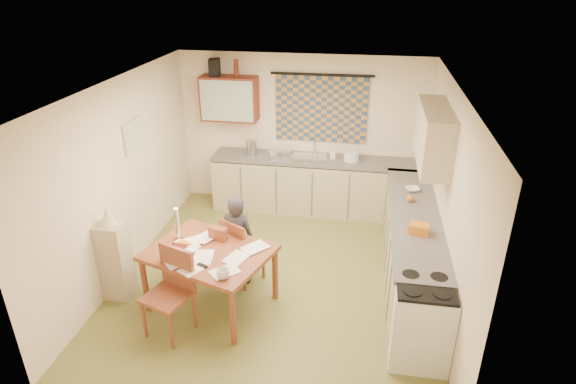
% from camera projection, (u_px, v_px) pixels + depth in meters
% --- Properties ---
extents(floor, '(4.00, 4.50, 0.02)m').
position_uv_depth(floor, '(278.00, 276.00, 6.37)').
color(floor, olive).
rests_on(floor, ground).
extents(ceiling, '(4.00, 4.50, 0.02)m').
position_uv_depth(ceiling, '(275.00, 86.00, 5.29)').
color(ceiling, white).
rests_on(ceiling, floor).
extents(wall_back, '(4.00, 0.02, 2.50)m').
position_uv_depth(wall_back, '(302.00, 132.00, 7.84)').
color(wall_back, '#F6E2C8').
rests_on(wall_back, floor).
extents(wall_front, '(4.00, 0.02, 2.50)m').
position_uv_depth(wall_front, '(223.00, 308.00, 3.81)').
color(wall_front, '#F6E2C8').
rests_on(wall_front, floor).
extents(wall_left, '(0.02, 4.50, 2.50)m').
position_uv_depth(wall_left, '(122.00, 178.00, 6.13)').
color(wall_left, '#F6E2C8').
rests_on(wall_left, floor).
extents(wall_right, '(0.02, 4.50, 2.50)m').
position_uv_depth(wall_right, '(448.00, 202.00, 5.53)').
color(wall_right, '#F6E2C8').
rests_on(wall_right, floor).
extents(window_blind, '(1.45, 0.03, 1.05)m').
position_uv_depth(window_blind, '(321.00, 109.00, 7.59)').
color(window_blind, navy).
rests_on(window_blind, wall_back).
extents(curtain_rod, '(1.60, 0.04, 0.04)m').
position_uv_depth(curtain_rod, '(322.00, 75.00, 7.34)').
color(curtain_rod, black).
rests_on(curtain_rod, wall_back).
extents(wall_cabinet, '(0.90, 0.34, 0.70)m').
position_uv_depth(wall_cabinet, '(230.00, 98.00, 7.62)').
color(wall_cabinet, '#5F1E13').
rests_on(wall_cabinet, wall_back).
extents(wall_cabinet_glass, '(0.84, 0.02, 0.64)m').
position_uv_depth(wall_cabinet_glass, '(227.00, 101.00, 7.47)').
color(wall_cabinet_glass, '#99B2A5').
rests_on(wall_cabinet_glass, wall_back).
extents(upper_cabinet_right, '(0.34, 1.30, 0.70)m').
position_uv_depth(upper_cabinet_right, '(434.00, 136.00, 5.79)').
color(upper_cabinet_right, tan).
rests_on(upper_cabinet_right, wall_right).
extents(framed_print, '(0.04, 0.50, 0.40)m').
position_uv_depth(framed_print, '(134.00, 135.00, 6.29)').
color(framed_print, beige).
rests_on(framed_print, wall_left).
extents(print_canvas, '(0.01, 0.42, 0.32)m').
position_uv_depth(print_canvas, '(136.00, 135.00, 6.28)').
color(print_canvas, white).
rests_on(print_canvas, wall_left).
extents(counter_back, '(3.30, 0.62, 0.92)m').
position_uv_depth(counter_back, '(314.00, 185.00, 7.87)').
color(counter_back, tan).
rests_on(counter_back, floor).
extents(counter_right, '(0.62, 2.95, 0.92)m').
position_uv_depth(counter_right, '(411.00, 247.00, 6.15)').
color(counter_right, tan).
rests_on(counter_right, floor).
extents(stove, '(0.59, 0.59, 0.91)m').
position_uv_depth(stove, '(421.00, 321.00, 4.85)').
color(stove, white).
rests_on(stove, floor).
extents(sink, '(0.59, 0.51, 0.10)m').
position_uv_depth(sink, '(310.00, 160.00, 7.70)').
color(sink, silver).
rests_on(sink, counter_back).
extents(tap, '(0.04, 0.04, 0.28)m').
position_uv_depth(tap, '(315.00, 146.00, 7.78)').
color(tap, silver).
rests_on(tap, counter_back).
extents(dish_rack, '(0.42, 0.39, 0.06)m').
position_uv_depth(dish_rack, '(280.00, 155.00, 7.74)').
color(dish_rack, silver).
rests_on(dish_rack, counter_back).
extents(kettle, '(0.24, 0.24, 0.24)m').
position_uv_depth(kettle, '(252.00, 148.00, 7.77)').
color(kettle, silver).
rests_on(kettle, counter_back).
extents(mixing_bowl, '(0.31, 0.31, 0.16)m').
position_uv_depth(mixing_bowl, '(352.00, 156.00, 7.55)').
color(mixing_bowl, white).
rests_on(mixing_bowl, counter_back).
extents(soap_bottle, '(0.10, 0.10, 0.18)m').
position_uv_depth(soap_bottle, '(333.00, 153.00, 7.63)').
color(soap_bottle, white).
rests_on(soap_bottle, counter_back).
extents(bowl, '(0.29, 0.29, 0.05)m').
position_uv_depth(bowl, '(412.00, 189.00, 6.56)').
color(bowl, white).
rests_on(bowl, counter_right).
extents(orange_bag, '(0.25, 0.20, 0.12)m').
position_uv_depth(orange_bag, '(419.00, 229.00, 5.50)').
color(orange_bag, orange).
rests_on(orange_bag, counter_right).
extents(fruit_orange, '(0.10, 0.10, 0.10)m').
position_uv_depth(fruit_orange, '(410.00, 198.00, 6.24)').
color(fruit_orange, orange).
rests_on(fruit_orange, counter_right).
extents(speaker, '(0.19, 0.22, 0.26)m').
position_uv_depth(speaker, '(214.00, 67.00, 7.45)').
color(speaker, black).
rests_on(speaker, wall_cabinet).
extents(bottle_green, '(0.09, 0.09, 0.26)m').
position_uv_depth(bottle_green, '(217.00, 67.00, 7.44)').
color(bottle_green, '#195926').
rests_on(bottle_green, wall_cabinet).
extents(bottle_brown, '(0.07, 0.07, 0.26)m').
position_uv_depth(bottle_brown, '(236.00, 68.00, 7.40)').
color(bottle_brown, '#5F1E13').
rests_on(bottle_brown, wall_cabinet).
extents(dining_table, '(1.60, 1.40, 0.75)m').
position_uv_depth(dining_table, '(211.00, 277.00, 5.67)').
color(dining_table, brown).
rests_on(dining_table, floor).
extents(chair_far, '(0.56, 0.56, 0.91)m').
position_uv_depth(chair_far, '(243.00, 261.00, 6.15)').
color(chair_far, brown).
rests_on(chair_far, floor).
extents(chair_near, '(0.57, 0.57, 0.99)m').
position_uv_depth(chair_near, '(170.00, 308.00, 5.26)').
color(chair_near, brown).
rests_on(chair_near, floor).
extents(person, '(0.47, 0.34, 1.21)m').
position_uv_depth(person, '(238.00, 240.00, 6.01)').
color(person, black).
rests_on(person, floor).
extents(shelf_stand, '(0.32, 0.30, 1.00)m').
position_uv_depth(shelf_stand, '(116.00, 260.00, 5.78)').
color(shelf_stand, tan).
rests_on(shelf_stand, floor).
extents(lampshade, '(0.20, 0.20, 0.22)m').
position_uv_depth(lampshade, '(107.00, 216.00, 5.52)').
color(lampshade, beige).
rests_on(lampshade, shelf_stand).
extents(letter_rack, '(0.24, 0.16, 0.16)m').
position_uv_depth(letter_rack, '(218.00, 233.00, 5.70)').
color(letter_rack, brown).
rests_on(letter_rack, dining_table).
extents(mug, '(0.23, 0.23, 0.11)m').
position_uv_depth(mug, '(223.00, 274.00, 5.00)').
color(mug, white).
rests_on(mug, dining_table).
extents(magazine, '(0.26, 0.32, 0.03)m').
position_uv_depth(magazine, '(167.00, 249.00, 5.51)').
color(magazine, maroon).
rests_on(magazine, dining_table).
extents(book, '(0.41, 0.42, 0.02)m').
position_uv_depth(book, '(175.00, 244.00, 5.62)').
color(book, orange).
rests_on(book, dining_table).
extents(orange_box, '(0.12, 0.08, 0.04)m').
position_uv_depth(orange_box, '(173.00, 255.00, 5.39)').
color(orange_box, orange).
rests_on(orange_box, dining_table).
extents(eyeglasses, '(0.14, 0.09, 0.02)m').
position_uv_depth(eyeglasses, '(202.00, 265.00, 5.22)').
color(eyeglasses, black).
rests_on(eyeglasses, dining_table).
extents(candle_holder, '(0.08, 0.08, 0.18)m').
position_uv_depth(candle_holder, '(178.00, 232.00, 5.72)').
color(candle_holder, silver).
rests_on(candle_holder, dining_table).
extents(candle, '(0.03, 0.03, 0.22)m').
position_uv_depth(candle, '(178.00, 217.00, 5.64)').
color(candle, white).
rests_on(candle, dining_table).
extents(candle_flame, '(0.02, 0.02, 0.02)m').
position_uv_depth(candle_flame, '(175.00, 209.00, 5.56)').
color(candle_flame, '#FFCC66').
rests_on(candle_flame, dining_table).
extents(papers, '(1.21, 1.01, 0.02)m').
position_uv_depth(papers, '(200.00, 252.00, 5.46)').
color(papers, white).
rests_on(papers, dining_table).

